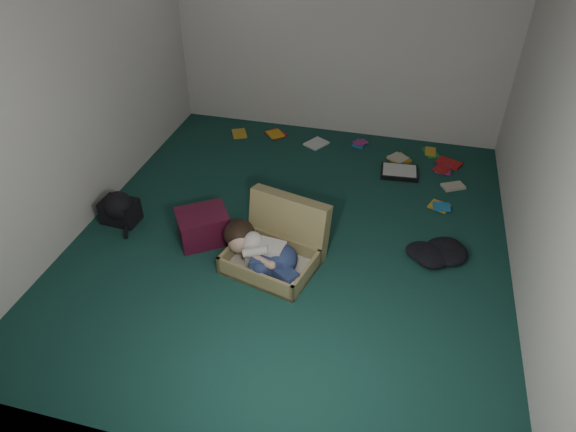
% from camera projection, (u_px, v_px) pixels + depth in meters
% --- Properties ---
extents(floor, '(4.50, 4.50, 0.00)m').
position_uv_depth(floor, '(292.00, 236.00, 4.94)').
color(floor, '#164139').
rests_on(floor, ground).
extents(wall_back, '(4.50, 0.00, 4.50)m').
position_uv_depth(wall_back, '(340.00, 29.00, 5.90)').
color(wall_back, silver).
rests_on(wall_back, ground).
extents(wall_front, '(4.50, 0.00, 4.50)m').
position_uv_depth(wall_front, '(177.00, 314.00, 2.41)').
color(wall_front, silver).
rests_on(wall_front, ground).
extents(wall_left, '(0.00, 4.50, 4.50)m').
position_uv_depth(wall_left, '(74.00, 87.00, 4.55)').
color(wall_left, silver).
rests_on(wall_left, ground).
extents(wall_right, '(0.00, 4.50, 4.50)m').
position_uv_depth(wall_right, '(557.00, 141.00, 3.76)').
color(wall_right, silver).
rests_on(wall_right, ground).
extents(suitcase, '(0.91, 0.90, 0.56)m').
position_uv_depth(suitcase, '(278.00, 245.00, 4.57)').
color(suitcase, '#9D8D56').
rests_on(suitcase, floor).
extents(person, '(0.78, 0.54, 0.35)m').
position_uv_depth(person, '(262.00, 251.00, 4.43)').
color(person, silver).
rests_on(person, suitcase).
extents(maroon_bin, '(0.58, 0.56, 0.32)m').
position_uv_depth(maroon_bin, '(203.00, 227.00, 4.79)').
color(maroon_bin, '#4C0F24').
rests_on(maroon_bin, floor).
extents(backpack, '(0.45, 0.37, 0.26)m').
position_uv_depth(backpack, '(120.00, 210.00, 5.05)').
color(backpack, black).
rests_on(backpack, floor).
extents(clothing_pile, '(0.57, 0.51, 0.15)m').
position_uv_depth(clothing_pile, '(436.00, 248.00, 4.68)').
color(clothing_pile, black).
rests_on(clothing_pile, floor).
extents(paper_tray, '(0.43, 0.34, 0.06)m').
position_uv_depth(paper_tray, '(399.00, 172.00, 5.81)').
color(paper_tray, black).
rests_on(paper_tray, floor).
extents(book_scatter, '(2.87, 1.36, 0.02)m').
position_uv_depth(book_scatter, '(377.00, 158.00, 6.10)').
color(book_scatter, gold).
rests_on(book_scatter, floor).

